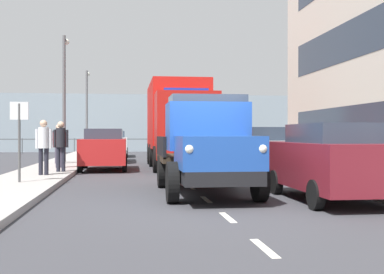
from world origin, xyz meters
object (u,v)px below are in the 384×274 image
at_px(pedestrian_by_lamp, 44,142).
at_px(street_sign, 19,127).
at_px(lorry_cargo_red, 179,121).
at_px(truck_vintage_blue, 207,147).
at_px(car_maroon_kerbside_near, 332,161).
at_px(car_grey_kerbside_1, 263,152).
at_px(car_red_oppositeside_0, 104,149).
at_px(pedestrian_couple_a, 58,140).
at_px(pedestrian_in_dark_coat, 61,142).
at_px(lamp_post_promenade, 64,86).
at_px(lamp_post_far, 87,104).
at_px(car_white_oppositeside_2, 113,143).
at_px(car_silver_oppositeside_1, 110,145).
at_px(pedestrian_near_railing, 60,143).

distance_m(pedestrian_by_lamp, street_sign, 2.51).
distance_m(lorry_cargo_red, pedestrian_by_lamp, 7.36).
relative_size(truck_vintage_blue, car_maroon_kerbside_near, 1.34).
xyz_separation_m(car_grey_kerbside_1, car_red_oppositeside_0, (5.53, -4.61, 0.00)).
bearing_deg(pedestrian_by_lamp, pedestrian_couple_a, -86.33).
bearing_deg(street_sign, lorry_cargo_red, -124.19).
relative_size(lorry_cargo_red, car_grey_kerbside_1, 1.96).
relative_size(pedestrian_in_dark_coat, pedestrian_couple_a, 1.00).
distance_m(lorry_cargo_red, car_grey_kerbside_1, 6.34).
height_order(pedestrian_by_lamp, lamp_post_promenade, lamp_post_promenade).
xyz_separation_m(pedestrian_couple_a, lamp_post_promenade, (-0.07, -1.65, 2.65)).
bearing_deg(lamp_post_far, car_white_oppositeside_2, 122.99).
height_order(truck_vintage_blue, lamp_post_far, lamp_post_far).
distance_m(car_silver_oppositeside_1, lamp_post_promenade, 4.25).
bearing_deg(pedestrian_near_railing, car_maroon_kerbside_near, 126.30).
height_order(truck_vintage_blue, pedestrian_couple_a, truck_vintage_blue).
bearing_deg(car_grey_kerbside_1, street_sign, 14.56).
relative_size(lorry_cargo_red, street_sign, 3.65).
bearing_deg(car_maroon_kerbside_near, lamp_post_promenade, -62.21).
relative_size(pedestrian_in_dark_coat, pedestrian_near_railing, 1.06).
distance_m(car_maroon_kerbside_near, pedestrian_near_railing, 12.28).
bearing_deg(car_maroon_kerbside_near, lamp_post_far, -73.92).
height_order(truck_vintage_blue, pedestrian_near_railing, truck_vintage_blue).
relative_size(lamp_post_promenade, street_sign, 2.76).
bearing_deg(car_white_oppositeside_2, pedestrian_couple_a, 77.77).
bearing_deg(pedestrian_by_lamp, lorry_cargo_red, -133.37).
bearing_deg(pedestrian_couple_a, pedestrian_in_dark_coat, 98.68).
bearing_deg(pedestrian_in_dark_coat, lamp_post_far, -88.22).
distance_m(car_maroon_kerbside_near, car_silver_oppositeside_1, 17.57).
distance_m(lamp_post_far, street_sign, 22.32).
xyz_separation_m(truck_vintage_blue, pedestrian_in_dark_coat, (4.31, -6.31, 0.04)).
distance_m(car_silver_oppositeside_1, street_sign, 13.08).
height_order(car_grey_kerbside_1, car_silver_oppositeside_1, same).
xyz_separation_m(car_grey_kerbside_1, street_sign, (7.55, 1.96, 0.79)).
bearing_deg(lamp_post_promenade, car_grey_kerbside_1, 131.11).
bearing_deg(pedestrian_near_railing, pedestrian_couple_a, -81.36).
xyz_separation_m(pedestrian_in_dark_coat, lamp_post_far, (0.57, -18.35, 2.52)).
bearing_deg(car_white_oppositeside_2, pedestrian_near_railing, 82.41).
distance_m(pedestrian_near_railing, lamp_post_far, 16.33).
distance_m(lorry_cargo_red, pedestrian_couple_a, 5.66).
distance_m(truck_vintage_blue, lamp_post_promenade, 14.34).
xyz_separation_m(truck_vintage_blue, car_silver_oppositeside_1, (2.91, -15.33, -0.28)).
bearing_deg(pedestrian_couple_a, lamp_post_promenade, -92.39).
height_order(lamp_post_promenade, street_sign, lamp_post_promenade).
height_order(car_silver_oppositeside_1, pedestrian_in_dark_coat, pedestrian_in_dark_coat).
relative_size(lorry_cargo_red, car_silver_oppositeside_1, 1.82).
bearing_deg(pedestrian_near_railing, street_sign, 87.35).
height_order(car_red_oppositeside_0, car_silver_oppositeside_1, same).
height_order(pedestrian_near_railing, street_sign, street_sign).
distance_m(car_silver_oppositeside_1, car_white_oppositeside_2, 6.29).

